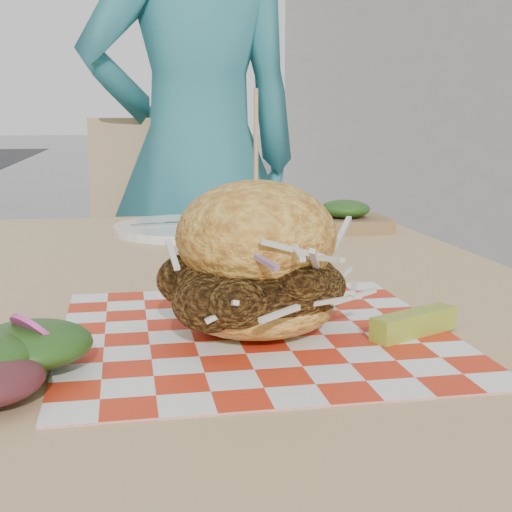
# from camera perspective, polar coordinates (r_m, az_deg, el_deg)

# --- Properties ---
(diner) EXTENTS (0.69, 0.53, 1.68)m
(diner) POSITION_cam_1_polar(r_m,az_deg,el_deg) (1.90, -4.66, 7.70)
(diner) COLOR teal
(diner) RESTS_ON ground
(patio_table) EXTENTS (0.80, 1.20, 0.75)m
(patio_table) POSITION_cam_1_polar(r_m,az_deg,el_deg) (0.93, -3.04, -6.48)
(patio_table) COLOR tan
(patio_table) RESTS_ON ground
(patio_chair) EXTENTS (0.53, 0.54, 0.95)m
(patio_chair) POSITION_cam_1_polar(r_m,az_deg,el_deg) (1.92, -6.00, -1.01)
(patio_chair) COLOR tan
(patio_chair) RESTS_ON ground
(paper_liner) EXTENTS (0.36, 0.36, 0.00)m
(paper_liner) POSITION_cam_1_polar(r_m,az_deg,el_deg) (0.68, -0.00, -6.18)
(paper_liner) COLOR red
(paper_liner) RESTS_ON patio_table
(sandwich) EXTENTS (0.20, 0.20, 0.22)m
(sandwich) POSITION_cam_1_polar(r_m,az_deg,el_deg) (0.66, -0.00, -0.93)
(sandwich) COLOR gold
(sandwich) RESTS_ON paper_liner
(pickle_spear) EXTENTS (0.10, 0.06, 0.02)m
(pickle_spear) POSITION_cam_1_polar(r_m,az_deg,el_deg) (0.68, 12.52, -5.28)
(pickle_spear) COLOR #9BB033
(pickle_spear) RESTS_ON paper_liner
(side_salad) EXTENTS (0.14, 0.13, 0.05)m
(side_salad) POSITION_cam_1_polar(r_m,az_deg,el_deg) (0.58, -18.89, -8.38)
(side_salad) COLOR #3F1419
(side_salad) RESTS_ON patio_table
(place_setting) EXTENTS (0.27, 0.27, 0.02)m
(place_setting) POSITION_cam_1_polar(r_m,az_deg,el_deg) (1.27, -5.30, 2.24)
(place_setting) COLOR white
(place_setting) RESTS_ON patio_table
(kraft_tray) EXTENTS (0.15, 0.12, 0.06)m
(kraft_tray) POSITION_cam_1_polar(r_m,az_deg,el_deg) (1.29, 7.11, 3.00)
(kraft_tray) COLOR brown
(kraft_tray) RESTS_ON patio_table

